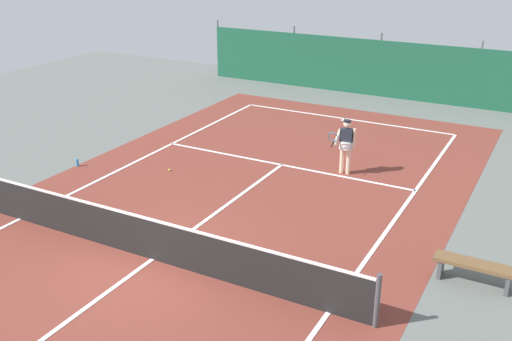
% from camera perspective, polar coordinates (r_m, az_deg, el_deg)
% --- Properties ---
extents(ground_plane, '(36.00, 36.00, 0.00)m').
position_cam_1_polar(ground_plane, '(13.26, -9.89, -8.41)').
color(ground_plane, slate).
extents(court_surface, '(11.02, 26.60, 0.01)m').
position_cam_1_polar(court_surface, '(13.26, -9.89, -8.40)').
color(court_surface, brown).
rests_on(court_surface, ground).
extents(tennis_net, '(10.12, 0.10, 1.10)m').
position_cam_1_polar(tennis_net, '(13.01, -10.04, -6.47)').
color(tennis_net, black).
rests_on(tennis_net, ground).
extents(back_fence, '(16.30, 0.98, 2.70)m').
position_cam_1_polar(back_fence, '(26.86, 11.94, 8.65)').
color(back_fence, '#195138').
rests_on(back_fence, ground).
extents(tennis_player, '(0.68, 0.78, 1.64)m').
position_cam_1_polar(tennis_player, '(17.37, 8.63, 2.65)').
color(tennis_player, beige).
rests_on(tennis_player, ground).
extents(tennis_ball_near_player, '(0.07, 0.07, 0.07)m').
position_cam_1_polar(tennis_ball_near_player, '(17.89, -8.32, 0.06)').
color(tennis_ball_near_player, '#CCDB33').
rests_on(tennis_ball_near_player, ground).
extents(parked_car, '(2.18, 4.29, 1.68)m').
position_cam_1_polar(parked_car, '(29.75, 7.63, 10.54)').
color(parked_car, silver).
rests_on(parked_car, ground).
extents(courtside_bench, '(1.60, 0.40, 0.49)m').
position_cam_1_polar(courtside_bench, '(12.83, 20.30, -8.76)').
color(courtside_bench, brown).
rests_on(courtside_bench, ground).
extents(water_bottle, '(0.08, 0.08, 0.24)m').
position_cam_1_polar(water_bottle, '(18.82, -16.80, 0.73)').
color(water_bottle, '#338CD8').
rests_on(water_bottle, ground).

